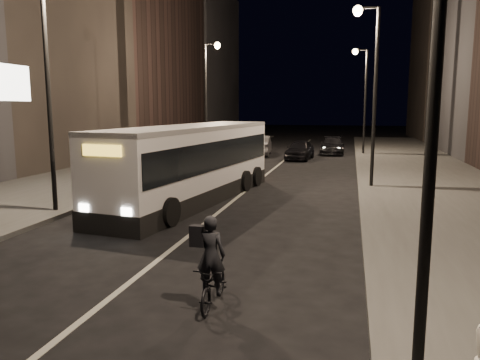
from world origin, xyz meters
The scene contains 13 objects.
ground centered at (0.00, 0.00, 0.00)m, with size 180.00×180.00×0.00m, color black.
sidewalk_right centered at (8.50, 14.00, 0.08)m, with size 7.00×70.00×0.16m, color #3D3D3A.
sidewalk_left centered at (-8.50, 14.00, 0.08)m, with size 7.00×70.00×0.16m, color #3D3D3A.
building_row_left centered at (-16.00, 28.50, 11.00)m, with size 8.00×61.00×22.00m, color black.
streetlight_right_mid centered at (5.33, 12.00, 5.36)m, with size 1.20×0.44×8.12m.
streetlight_right_far centered at (5.33, 28.00, 5.36)m, with size 1.20×0.44×8.12m.
streetlight_left_near centered at (-5.33, 4.00, 5.36)m, with size 1.20×0.44×8.12m.
streetlight_left_far centered at (-5.33, 22.00, 5.36)m, with size 1.20×0.44×8.12m.
city_bus centered at (-1.60, 7.41, 1.67)m, with size 3.94×11.58×3.07m.
cyclist_on_bicycle centered at (2.13, -2.23, 0.61)m, with size 0.59×1.60×1.83m.
car_near centered at (1.01, 23.68, 0.71)m, with size 1.68×4.16×1.42m, color black.
car_mid centered at (-2.43, 25.97, 0.79)m, with size 1.67×4.78×1.57m, color #39383B.
car_far centered at (3.17, 28.40, 0.68)m, with size 1.90×4.68×1.36m, color black.
Camera 1 is at (4.59, -10.39, 3.79)m, focal length 35.00 mm.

